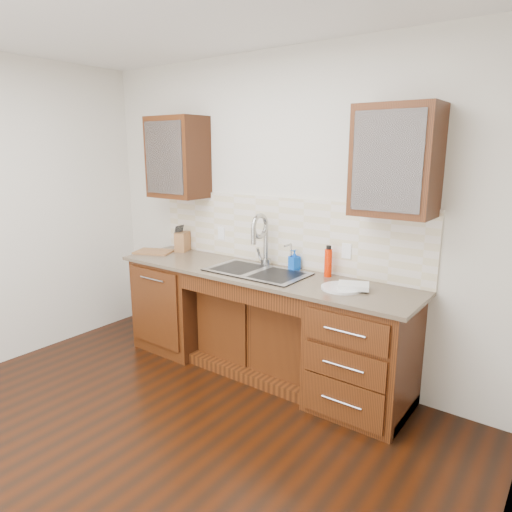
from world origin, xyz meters
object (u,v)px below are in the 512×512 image
Objects in this scene: water_bottle at (328,263)px; cutting_board at (154,252)px; knife_block at (183,241)px; soap_bottle at (294,260)px; plate at (342,288)px.

water_bottle reaches higher than cutting_board.
knife_block is at bearing 51.09° from cutting_board.
soap_bottle is 0.76× the size of water_bottle.
knife_block is 0.30m from cutting_board.
cutting_board is (-0.18, -0.22, -0.09)m from knife_block.
soap_bottle is 0.48× the size of cutting_board.
knife_block reaches higher than cutting_board.
water_bottle is at bearing 7.58° from cutting_board.
soap_bottle is 1.49m from cutting_board.
plate is at bearing -27.52° from knife_block.
soap_bottle is 1.28m from knife_block.
soap_bottle is at bearing 155.43° from plate.
knife_block is (-1.28, -0.04, 0.01)m from soap_bottle.
knife_block is at bearing -160.04° from soap_bottle.
water_bottle is 0.74× the size of plate.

